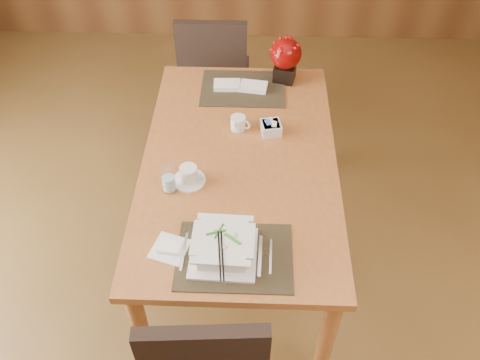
{
  "coord_description": "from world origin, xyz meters",
  "views": [
    {
      "loc": [
        0.06,
        -1.1,
        2.37
      ],
      "look_at": [
        0.01,
        0.35,
        0.87
      ],
      "focal_mm": 38.0,
      "sensor_mm": 36.0,
      "label": 1
    }
  ],
  "objects_px": {
    "berry_decor": "(286,58)",
    "soup_setting": "(223,247)",
    "creamer_jug": "(238,123)",
    "coffee_cup": "(189,176)",
    "far_chair": "(214,72)",
    "dining_table": "(240,174)",
    "sugar_caddy": "(271,128)",
    "bread_plate": "(170,249)",
    "water_glass": "(168,178)"
  },
  "relations": [
    {
      "from": "coffee_cup",
      "to": "sugar_caddy",
      "type": "height_order",
      "value": "coffee_cup"
    },
    {
      "from": "berry_decor",
      "to": "far_chair",
      "type": "relative_size",
      "value": 0.26
    },
    {
      "from": "creamer_jug",
      "to": "sugar_caddy",
      "type": "relative_size",
      "value": 1.02
    },
    {
      "from": "dining_table",
      "to": "berry_decor",
      "type": "xyz_separation_m",
      "value": [
        0.22,
        0.64,
        0.24
      ]
    },
    {
      "from": "coffee_cup",
      "to": "bread_plate",
      "type": "distance_m",
      "value": 0.38
    },
    {
      "from": "bread_plate",
      "to": "far_chair",
      "type": "relative_size",
      "value": 0.14
    },
    {
      "from": "creamer_jug",
      "to": "far_chair",
      "type": "xyz_separation_m",
      "value": [
        -0.18,
        0.81,
        -0.25
      ]
    },
    {
      "from": "soup_setting",
      "to": "creamer_jug",
      "type": "height_order",
      "value": "soup_setting"
    },
    {
      "from": "soup_setting",
      "to": "water_glass",
      "type": "height_order",
      "value": "water_glass"
    },
    {
      "from": "sugar_caddy",
      "to": "bread_plate",
      "type": "height_order",
      "value": "sugar_caddy"
    },
    {
      "from": "far_chair",
      "to": "dining_table",
      "type": "bearing_deg",
      "value": 100.92
    },
    {
      "from": "far_chair",
      "to": "bread_plate",
      "type": "bearing_deg",
      "value": 87.88
    },
    {
      "from": "soup_setting",
      "to": "far_chair",
      "type": "bearing_deg",
      "value": 97.72
    },
    {
      "from": "soup_setting",
      "to": "far_chair",
      "type": "height_order",
      "value": "far_chair"
    },
    {
      "from": "coffee_cup",
      "to": "creamer_jug",
      "type": "xyz_separation_m",
      "value": [
        0.2,
        0.37,
        -0.0
      ]
    },
    {
      "from": "coffee_cup",
      "to": "dining_table",
      "type": "bearing_deg",
      "value": 34.4
    },
    {
      "from": "coffee_cup",
      "to": "far_chair",
      "type": "distance_m",
      "value": 1.2
    },
    {
      "from": "coffee_cup",
      "to": "water_glass",
      "type": "bearing_deg",
      "value": -146.3
    },
    {
      "from": "water_glass",
      "to": "sugar_caddy",
      "type": "height_order",
      "value": "water_glass"
    },
    {
      "from": "far_chair",
      "to": "soup_setting",
      "type": "bearing_deg",
      "value": 95.63
    },
    {
      "from": "sugar_caddy",
      "to": "bread_plate",
      "type": "distance_m",
      "value": 0.83
    },
    {
      "from": "sugar_caddy",
      "to": "water_glass",
      "type": "bearing_deg",
      "value": -138.07
    },
    {
      "from": "creamer_jug",
      "to": "coffee_cup",
      "type": "bearing_deg",
      "value": -94.31
    },
    {
      "from": "sugar_caddy",
      "to": "berry_decor",
      "type": "xyz_separation_m",
      "value": [
        0.08,
        0.45,
        0.11
      ]
    },
    {
      "from": "creamer_jug",
      "to": "far_chair",
      "type": "relative_size",
      "value": 0.1
    },
    {
      "from": "creamer_jug",
      "to": "bread_plate",
      "type": "xyz_separation_m",
      "value": [
        -0.24,
        -0.75,
        -0.03
      ]
    },
    {
      "from": "far_chair",
      "to": "coffee_cup",
      "type": "bearing_deg",
      "value": 89.02
    },
    {
      "from": "sugar_caddy",
      "to": "bread_plate",
      "type": "xyz_separation_m",
      "value": [
        -0.4,
        -0.72,
        -0.02
      ]
    },
    {
      "from": "coffee_cup",
      "to": "berry_decor",
      "type": "xyz_separation_m",
      "value": [
        0.44,
        0.79,
        0.1
      ]
    },
    {
      "from": "coffee_cup",
      "to": "berry_decor",
      "type": "bearing_deg",
      "value": 60.91
    },
    {
      "from": "sugar_caddy",
      "to": "soup_setting",
      "type": "bearing_deg",
      "value": -104.36
    },
    {
      "from": "water_glass",
      "to": "creamer_jug",
      "type": "height_order",
      "value": "water_glass"
    },
    {
      "from": "bread_plate",
      "to": "water_glass",
      "type": "bearing_deg",
      "value": 97.53
    },
    {
      "from": "dining_table",
      "to": "bread_plate",
      "type": "xyz_separation_m",
      "value": [
        -0.26,
        -0.53,
        0.1
      ]
    },
    {
      "from": "far_chair",
      "to": "sugar_caddy",
      "type": "bearing_deg",
      "value": 112.5
    },
    {
      "from": "bread_plate",
      "to": "creamer_jug",
      "type": "bearing_deg",
      "value": 72.13
    },
    {
      "from": "dining_table",
      "to": "creamer_jug",
      "type": "relative_size",
      "value": 15.83
    },
    {
      "from": "water_glass",
      "to": "coffee_cup",
      "type": "bearing_deg",
      "value": 33.7
    },
    {
      "from": "berry_decor",
      "to": "soup_setting",
      "type": "bearing_deg",
      "value": -102.66
    },
    {
      "from": "berry_decor",
      "to": "far_chair",
      "type": "bearing_deg",
      "value": 137.76
    },
    {
      "from": "dining_table",
      "to": "sugar_caddy",
      "type": "distance_m",
      "value": 0.27
    },
    {
      "from": "water_glass",
      "to": "creamer_jug",
      "type": "xyz_separation_m",
      "value": [
        0.28,
        0.42,
        -0.04
      ]
    },
    {
      "from": "creamer_jug",
      "to": "berry_decor",
      "type": "height_order",
      "value": "berry_decor"
    },
    {
      "from": "soup_setting",
      "to": "creamer_jug",
      "type": "bearing_deg",
      "value": 89.93
    },
    {
      "from": "dining_table",
      "to": "far_chair",
      "type": "bearing_deg",
      "value": 100.93
    },
    {
      "from": "soup_setting",
      "to": "sugar_caddy",
      "type": "distance_m",
      "value": 0.76
    },
    {
      "from": "coffee_cup",
      "to": "creamer_jug",
      "type": "bearing_deg",
      "value": 61.23
    },
    {
      "from": "dining_table",
      "to": "bread_plate",
      "type": "relative_size",
      "value": 11.09
    },
    {
      "from": "sugar_caddy",
      "to": "far_chair",
      "type": "xyz_separation_m",
      "value": [
        -0.34,
        0.83,
        -0.25
      ]
    },
    {
      "from": "coffee_cup",
      "to": "water_glass",
      "type": "relative_size",
      "value": 1.03
    }
  ]
}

